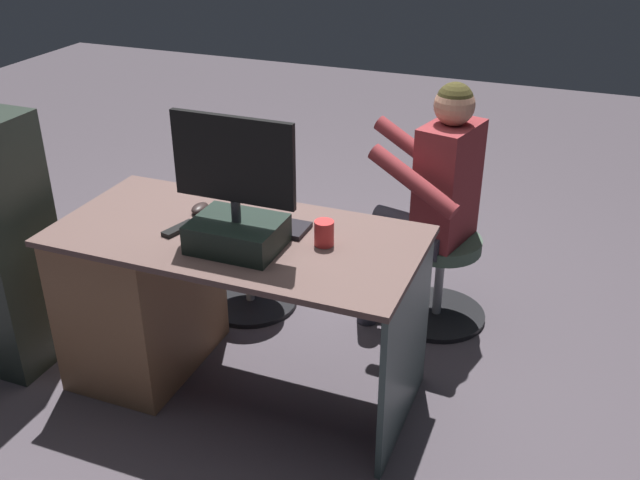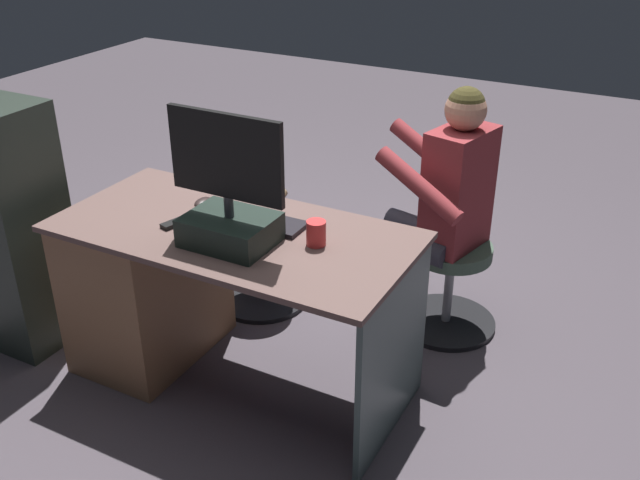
% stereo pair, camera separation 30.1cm
% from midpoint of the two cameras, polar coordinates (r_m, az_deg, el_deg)
% --- Properties ---
extents(ground_plane, '(10.00, 10.00, 0.00)m').
position_cam_midpoint_polar(ground_plane, '(3.45, -6.06, -8.24)').
color(ground_plane, '#4C434B').
extents(desk, '(1.44, 0.70, 0.73)m').
position_cam_midpoint_polar(desk, '(3.20, -15.06, -3.90)').
color(desk, brown).
rests_on(desk, ground_plane).
extents(monitor, '(0.47, 0.26, 0.51)m').
position_cam_midpoint_polar(monitor, '(2.67, -9.85, 2.10)').
color(monitor, black).
rests_on(monitor, desk).
extents(keyboard, '(0.42, 0.14, 0.02)m').
position_cam_midpoint_polar(keyboard, '(2.89, -7.96, 1.27)').
color(keyboard, black).
rests_on(keyboard, desk).
extents(computer_mouse, '(0.06, 0.10, 0.04)m').
position_cam_midpoint_polar(computer_mouse, '(3.03, -12.26, 2.40)').
color(computer_mouse, '#2C211F').
rests_on(computer_mouse, desk).
extents(cup, '(0.07, 0.07, 0.10)m').
position_cam_midpoint_polar(cup, '(2.70, -2.87, 0.47)').
color(cup, red).
rests_on(cup, desk).
extents(tv_remote, '(0.08, 0.16, 0.02)m').
position_cam_midpoint_polar(tv_remote, '(2.90, -13.98, 0.79)').
color(tv_remote, black).
rests_on(tv_remote, desk).
extents(notebook_binder, '(0.25, 0.32, 0.02)m').
position_cam_midpoint_polar(notebook_binder, '(2.77, -9.32, 0.08)').
color(notebook_binder, silver).
rests_on(notebook_binder, desk).
extents(office_chair_teddy, '(0.48, 0.48, 0.44)m').
position_cam_midpoint_polar(office_chair_teddy, '(3.64, -8.02, -1.75)').
color(office_chair_teddy, black).
rests_on(office_chair_teddy, ground_plane).
extents(teddy_bear, '(0.23, 0.23, 0.32)m').
position_cam_midpoint_polar(teddy_bear, '(3.50, -8.28, 3.17)').
color(teddy_bear, tan).
rests_on(teddy_bear, office_chair_teddy).
extents(visitor_chair, '(0.48, 0.48, 0.44)m').
position_cam_midpoint_polar(visitor_chair, '(3.52, 7.01, -2.72)').
color(visitor_chair, black).
rests_on(visitor_chair, ground_plane).
extents(person, '(0.56, 0.56, 1.18)m').
position_cam_midpoint_polar(person, '(3.32, 6.13, 3.96)').
color(person, maroon).
rests_on(person, ground_plane).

